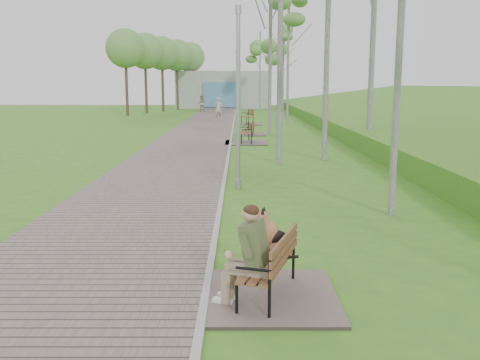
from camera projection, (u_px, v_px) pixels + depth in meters
name	position (u px, v px, depth m)	size (l,w,h in m)	color
ground	(216.00, 234.00, 9.33)	(120.00, 120.00, 0.00)	#396D23
walkway	(202.00, 130.00, 30.49)	(3.50, 67.00, 0.04)	#675853
kerb	(233.00, 130.00, 30.49)	(0.10, 67.00, 0.05)	#999993
embankment	(453.00, 133.00, 29.02)	(14.00, 70.00, 1.60)	#559324
building_north	(223.00, 90.00, 59.15)	(10.00, 5.20, 4.00)	#9E9E99
bench_main	(264.00, 268.00, 6.46)	(1.62, 1.80, 1.42)	#675853
bench_second	(245.00, 138.00, 23.77)	(1.85, 2.06, 1.14)	#675853
bench_third	(250.00, 131.00, 27.70)	(1.55, 1.73, 0.95)	#675853
bench_far	(247.00, 121.00, 35.09)	(1.96, 2.18, 1.20)	#675853
lamp_post_near	(238.00, 106.00, 13.05)	(0.17, 0.17, 4.44)	#A1A4A9
lamp_post_second	(239.00, 94.00, 24.64)	(0.18, 0.18, 4.56)	#A1A4A9
lamp_post_third	(237.00, 86.00, 43.28)	(0.20, 0.20, 5.25)	#A1A4A9
lamp_post_far	(240.00, 89.00, 49.30)	(0.18, 0.18, 4.69)	#A1A4A9
pedestrian_near	(218.00, 109.00, 38.54)	(0.62, 0.41, 1.70)	silver
pedestrian_far	(202.00, 103.00, 50.39)	(0.79, 0.61, 1.62)	gray
birch_far_a	(289.00, 15.00, 33.52)	(2.44, 2.44, 8.76)	silver
birch_far_b	(283.00, 45.00, 39.20)	(2.35, 2.35, 6.94)	silver
birch_distant_a	(260.00, 46.00, 49.73)	(2.31, 2.31, 7.76)	silver
birch_distant_b	(282.00, 41.00, 56.16)	(2.23, 2.23, 9.02)	silver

